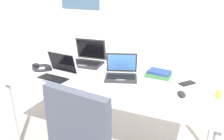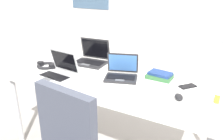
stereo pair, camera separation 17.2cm
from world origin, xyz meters
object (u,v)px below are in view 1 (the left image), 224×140
desk_lamp (219,59)px  cell_phone (187,83)px  laptop_by_keyboard (87,59)px  headphones (42,68)px  laptop_center (56,74)px  computer_mouse (182,94)px  pill_bottle (218,93)px  laptop_front_right (121,73)px  book_stack (159,74)px  coffee_mug (86,86)px

desk_lamp → cell_phone: 0.31m
laptop_by_keyboard → headphones: size_ratio=1.57×
desk_lamp → headphones: desk_lamp is taller
laptop_center → laptop_by_keyboard: (0.05, 0.45, 0.00)m
laptop_center → headphones: laptop_center is taller
cell_phone → desk_lamp: bearing=70.9°
computer_mouse → cell_phone: 0.24m
laptop_center → cell_phone: (1.02, 0.34, -0.04)m
laptop_by_keyboard → pill_bottle: bearing=-12.9°
cell_phone → headphones: headphones is taller
laptop_front_right → book_stack: size_ratio=1.53×
laptop_center → laptop_by_keyboard: size_ratio=0.97×
computer_mouse → headphones: headphones is taller
coffee_mug → pill_bottle: bearing=16.6°
laptop_front_right → pill_bottle: bearing=-5.5°
laptop_front_right → laptop_center: size_ratio=1.00×
coffee_mug → desk_lamp: bearing=32.5°
desk_lamp → laptop_by_keyboard: desk_lamp is taller
pill_bottle → book_stack: bearing=155.1°
desk_lamp → coffee_mug: bearing=-147.5°
laptop_by_keyboard → coffee_mug: laptop_by_keyboard is taller
laptop_by_keyboard → coffee_mug: size_ratio=2.98×
desk_lamp → laptop_center: 1.32m
laptop_front_right → laptop_center: laptop_center is taller
laptop_front_right → coffee_mug: 0.38m
computer_mouse → headphones: (-1.28, 0.04, -0.00)m
laptop_center → pill_bottle: (1.25, 0.17, -0.00)m
desk_lamp → coffee_mug: size_ratio=3.54×
book_stack → coffee_mug: coffee_mug is taller
headphones → coffee_mug: size_ratio=1.89×
laptop_front_right → laptop_center: bearing=-153.2°
laptop_front_right → cell_phone: size_ratio=2.40×
cell_phone → headphones: bearing=-132.8°
desk_lamp → cell_phone: bearing=-147.6°
computer_mouse → coffee_mug: 0.70m
desk_lamp → book_stack: size_ratio=1.88×
laptop_center → coffee_mug: bearing=-16.3°
headphones → cell_phone: bearing=8.7°
laptop_center → headphones: 0.30m
laptop_center → computer_mouse: size_ratio=3.40×
cell_phone → book_stack: 0.25m
desk_lamp → headphones: size_ratio=1.87×
laptop_center → coffee_mug: 0.35m
desk_lamp → laptop_by_keyboard: 1.19m
laptop_front_right → cell_phone: laptop_front_right is taller
computer_mouse → book_stack: (-0.23, 0.29, 0.01)m
pill_bottle → cell_phone: bearing=144.2°
laptop_center → computer_mouse: bearing=5.7°
laptop_center → cell_phone: size_ratio=2.40×
desk_lamp → laptop_front_right: desk_lamp is taller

